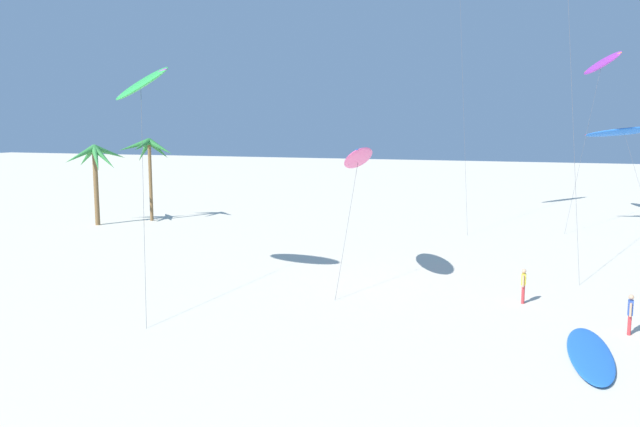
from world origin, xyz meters
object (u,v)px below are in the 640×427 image
palm_tree_0 (148,152)px  flying_kite_2 (602,64)px  flying_kite_10 (358,159)px  person_mid_field (630,313)px  flying_kite_5 (141,84)px  grounded_kite_3 (590,354)px  palm_tree_1 (94,160)px  flying_kite_4 (624,132)px  person_foreground_walker (523,284)px

palm_tree_0 → flying_kite_2: (36.50, 12.26, 7.42)m
flying_kite_10 → person_mid_field: (12.66, -4.36, -5.72)m
palm_tree_0 → flying_kite_5: size_ratio=0.63×
flying_kite_2 → person_mid_field: flying_kite_2 is taller
grounded_kite_3 → person_mid_field: size_ratio=3.78×
palm_tree_1 → person_mid_field: 42.43m
flying_kite_2 → person_mid_field: (-0.38, -31.83, -12.54)m
flying_kite_4 → flying_kite_2: bearing=134.5°
palm_tree_1 → flying_kite_5: 24.17m
grounded_kite_3 → person_foreground_walker: (-2.59, 6.57, 0.79)m
palm_tree_1 → flying_kite_5: flying_kite_5 is taller
grounded_kite_3 → palm_tree_0: bearing=146.5°
flying_kite_4 → person_foreground_walker: (-6.46, -26.61, -6.91)m
grounded_kite_3 → palm_tree_1: bearing=152.6°
palm_tree_0 → palm_tree_1: 4.55m
palm_tree_1 → flying_kite_4: (41.25, 13.84, 2.36)m
flying_kite_10 → person_foreground_walker: bearing=-7.1°
flying_kite_5 → flying_kite_10: size_ratio=1.49×
flying_kite_4 → flying_kite_5: 39.28m
flying_kite_5 → flying_kite_10: bearing=27.7°
flying_kite_2 → flying_kite_10: size_ratio=1.89×
palm_tree_0 → grounded_kite_3: palm_tree_0 is taller
person_foreground_walker → flying_kite_4: bearing=76.4°
palm_tree_1 → person_mid_field: palm_tree_1 is taller
flying_kite_5 → flying_kite_10: flying_kite_5 is taller
flying_kite_4 → grounded_kite_3: bearing=-96.7°
flying_kite_4 → flying_kite_10: flying_kite_4 is taller
palm_tree_0 → flying_kite_10: size_ratio=0.94×
flying_kite_10 → person_foreground_walker: (8.46, -1.06, -5.71)m
flying_kite_2 → person_foreground_walker: size_ratio=8.75×
flying_kite_4 → person_foreground_walker: 28.25m
flying_kite_2 → grounded_kite_3: flying_kite_2 is taller
person_foreground_walker → person_mid_field: 5.35m
palm_tree_1 → flying_kite_4: bearing=18.5°
flying_kite_2 → palm_tree_0: bearing=-161.4°
person_foreground_walker → palm_tree_1: bearing=159.8°
person_foreground_walker → flying_kite_2: bearing=80.9°
flying_kite_4 → person_mid_field: flying_kite_4 is taller
palm_tree_0 → flying_kite_2: flying_kite_2 is taller
palm_tree_1 → person_mid_field: bearing=-22.4°
flying_kite_5 → person_foreground_walker: size_ratio=6.90×
palm_tree_0 → person_foreground_walker: (31.91, -16.26, -5.11)m
palm_tree_0 → flying_kite_4: (38.37, 10.36, 1.80)m
flying_kite_2 → grounded_kite_3: 37.59m
palm_tree_1 → flying_kite_5: bearing=-45.0°
flying_kite_4 → grounded_kite_3: size_ratio=1.37×
person_mid_field → flying_kite_2: bearing=89.3°
flying_kite_5 → person_foreground_walker: flying_kite_5 is taller
person_mid_field → flying_kite_4: bearing=85.7°
flying_kite_10 → person_mid_field: 14.56m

